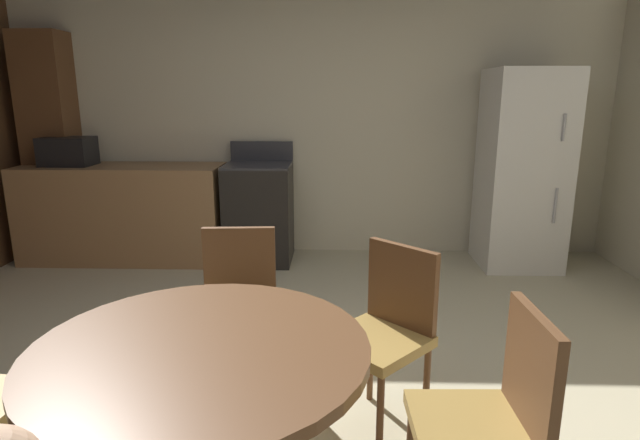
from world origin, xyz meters
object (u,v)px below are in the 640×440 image
object	(u,v)px
chair_north	(238,302)
chair_east	(493,416)
oven_range	(259,212)
refrigerator	(522,170)
dining_table	(203,390)
chair_northeast	(386,327)
microwave	(68,151)

from	to	relation	value
chair_north	chair_east	size ratio (longest dim) A/B	1.00
oven_range	refrigerator	size ratio (longest dim) A/B	0.62
dining_table	chair_north	size ratio (longest dim) A/B	1.27
chair_northeast	refrigerator	bearing A→B (deg)	-166.68
chair_east	chair_northeast	world-z (taller)	same
refrigerator	chair_north	size ratio (longest dim) A/B	2.02
microwave	chair_northeast	world-z (taller)	microwave
oven_range	chair_east	size ratio (longest dim) A/B	1.26
chair_north	chair_east	world-z (taller)	same
microwave	chair_northeast	size ratio (longest dim) A/B	0.51
refrigerator	microwave	bearing A→B (deg)	179.31
microwave	chair_north	size ratio (longest dim) A/B	0.51
dining_table	chair_north	xyz separation A→B (m)	(-0.06, 0.96, -0.09)
dining_table	chair_east	size ratio (longest dim) A/B	1.27
refrigerator	microwave	size ratio (longest dim) A/B	4.00
chair_northeast	microwave	bearing A→B (deg)	-88.59
dining_table	chair_northeast	xyz separation A→B (m)	(0.67, 0.70, -0.09)
dining_table	refrigerator	bearing A→B (deg)	55.98
oven_range	chair_northeast	size ratio (longest dim) A/B	1.26
refrigerator	chair_northeast	xyz separation A→B (m)	(-1.44, -2.43, -0.38)
dining_table	chair_north	world-z (taller)	chair_north
microwave	chair_north	world-z (taller)	microwave
chair_northeast	chair_east	bearing A→B (deg)	67.77
refrigerator	chair_east	distance (m)	3.32
refrigerator	microwave	world-z (taller)	refrigerator
refrigerator	chair_east	bearing A→B (deg)	-110.23
chair_east	microwave	bearing A→B (deg)	-48.01
oven_range	dining_table	distance (m)	3.19
microwave	chair_northeast	xyz separation A→B (m)	(2.70, -2.48, -0.53)
microwave	dining_table	distance (m)	3.79
chair_east	chair_northeast	distance (m)	0.73
chair_north	chair_east	bearing A→B (deg)	43.89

